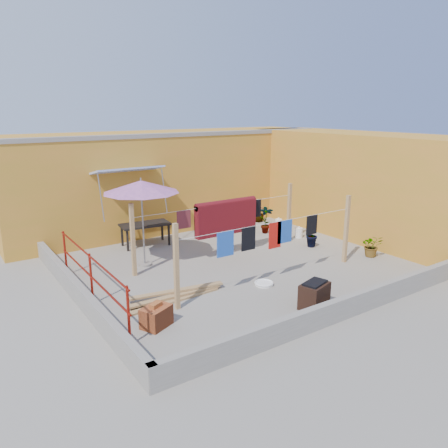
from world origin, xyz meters
The scene contains 21 objects.
ground centered at (0.00, 0.00, 0.00)m, with size 80.00×80.00×0.00m, color #9E998E.
wall_back centered at (0.50, 4.69, 1.61)m, with size 11.00×3.27×3.21m.
wall_right centered at (5.20, 0.00, 1.60)m, with size 2.40×9.00×3.20m, color orange.
parapet_front centered at (0.00, -3.58, 0.22)m, with size 8.30×0.16×0.44m, color gray.
parapet_left centered at (-4.08, 0.00, 0.22)m, with size 0.16×7.30×0.44m, color gray.
red_railing centered at (-3.85, -0.20, 0.72)m, with size 0.05×4.20×1.10m.
clothesline_rig centered at (0.16, 0.55, 1.05)m, with size 5.09×2.35×1.80m.
patio_umbrella centered at (-2.00, 1.32, 2.06)m, with size 2.44×2.44×2.29m.
outdoor_table centered at (-1.26, 2.88, 0.61)m, with size 1.50×0.86×0.67m.
brick_stack centered at (-3.18, -1.84, 0.20)m, with size 0.66×0.59×0.47m.
lumber_pile centered at (-2.30, -0.95, 0.07)m, with size 2.31×0.63×0.14m.
brazier centered at (-0.16, -2.92, 0.27)m, with size 0.72×0.57×0.56m.
white_basin centered at (-0.27, -1.44, 0.04)m, with size 0.44×0.44×0.08m.
water_jug_a centered at (3.07, 0.93, 0.16)m, with size 0.23×0.23×0.36m.
water_jug_b centered at (3.24, 2.10, 0.17)m, with size 0.24×0.24×0.38m.
green_hose centered at (3.28, 2.04, 0.04)m, with size 0.53×0.53×0.08m.
plant_back_a centered at (2.08, 3.20, 0.36)m, with size 0.65×0.56×0.72m, color #1F5919.
plant_back_b centered at (3.26, 3.20, 0.34)m, with size 0.38×0.38×0.68m, color #1F5919.
plant_right_a centered at (2.53, 1.92, 0.46)m, with size 0.49×0.33×0.93m, color #1F5919.
plant_right_b centered at (2.69, 0.00, 0.37)m, with size 0.41×0.33×0.74m, color #1F5919.
plant_right_c centered at (3.46, -1.53, 0.31)m, with size 0.56×0.48×0.62m, color #1F5919.
Camera 1 is at (-6.28, -8.69, 3.96)m, focal length 35.00 mm.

